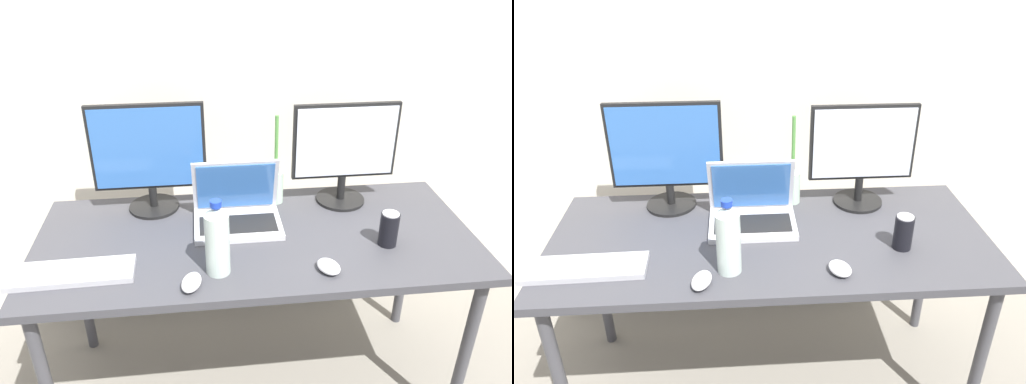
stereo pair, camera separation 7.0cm
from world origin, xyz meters
TOP-DOWN VIEW (x-y plane):
  - ground_plane at (0.00, 0.00)m, footprint 16.00×16.00m
  - wall_back at (0.00, 0.59)m, footprint 7.00×0.08m
  - work_desk at (0.00, 0.00)m, footprint 1.59×0.70m
  - monitor_left at (-0.38, 0.25)m, footprint 0.43×0.20m
  - monitor_center at (0.37, 0.22)m, footprint 0.41×0.20m
  - laptop_silver at (-0.06, 0.10)m, footprint 0.32×0.24m
  - keyboard_main at (-0.62, -0.17)m, footprint 0.40×0.14m
  - mouse_by_keyboard at (-0.23, -0.27)m, footprint 0.08×0.11m
  - mouse_by_laptop at (0.21, -0.24)m, footprint 0.10×0.11m
  - water_bottle at (-0.15, -0.20)m, footprint 0.08×0.08m
  - soda_can_near_keyboard at (0.46, -0.11)m, footprint 0.07×0.07m
  - bamboo_vase at (0.11, 0.25)m, footprint 0.06×0.06m

SIDE VIEW (x-z plane):
  - ground_plane at x=0.00m, z-range 0.00..0.00m
  - work_desk at x=0.00m, z-range 0.30..1.04m
  - keyboard_main at x=-0.62m, z-range 0.74..0.76m
  - mouse_by_laptop at x=0.21m, z-range 0.74..0.77m
  - mouse_by_keyboard at x=-0.23m, z-range 0.74..0.77m
  - laptop_silver at x=-0.06m, z-range 0.67..0.92m
  - soda_can_near_keyboard at x=0.46m, z-range 0.74..0.87m
  - bamboo_vase at x=0.11m, z-range 0.64..1.01m
  - water_bottle at x=-0.15m, z-range 0.73..0.99m
  - monitor_center at x=0.37m, z-range 0.76..1.17m
  - monitor_left at x=-0.38m, z-range 0.75..1.19m
  - wall_back at x=0.00m, z-range 0.00..2.60m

